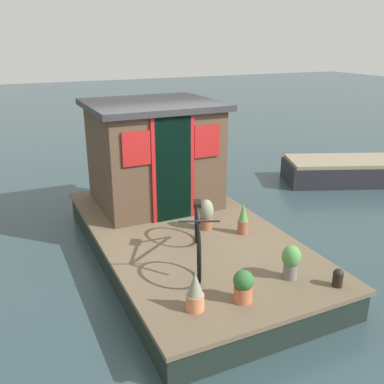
{
  "coord_description": "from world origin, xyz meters",
  "views": [
    {
      "loc": [
        -5.52,
        2.49,
        3.26
      ],
      "look_at": [
        -0.2,
        0.0,
        1.15
      ],
      "focal_mm": 40.26,
      "sensor_mm": 36.0,
      "label": 1
    }
  ],
  "objects_px": {
    "potted_plant_sage": "(291,260)",
    "mooring_bollard": "(338,277)",
    "potted_plant_geranium": "(243,219)",
    "potted_plant_succulent": "(206,214)",
    "bicycle": "(198,235)",
    "houseboat_cabin": "(154,153)",
    "potted_plant_thyme": "(243,286)",
    "dinghy_boat": "(348,171)",
    "potted_plant_mint": "(195,292)"
  },
  "relations": [
    {
      "from": "potted_plant_succulent",
      "to": "potted_plant_mint",
      "type": "height_order",
      "value": "potted_plant_succulent"
    },
    {
      "from": "houseboat_cabin",
      "to": "potted_plant_thyme",
      "type": "relative_size",
      "value": 5.66
    },
    {
      "from": "mooring_bollard",
      "to": "potted_plant_mint",
      "type": "bearing_deg",
      "value": 80.32
    },
    {
      "from": "dinghy_boat",
      "to": "potted_plant_geranium",
      "type": "bearing_deg",
      "value": 117.36
    },
    {
      "from": "potted_plant_thyme",
      "to": "mooring_bollard",
      "type": "distance_m",
      "value": 1.21
    },
    {
      "from": "houseboat_cabin",
      "to": "potted_plant_mint",
      "type": "height_order",
      "value": "houseboat_cabin"
    },
    {
      "from": "houseboat_cabin",
      "to": "potted_plant_sage",
      "type": "height_order",
      "value": "houseboat_cabin"
    },
    {
      "from": "potted_plant_succulent",
      "to": "potted_plant_sage",
      "type": "xyz_separation_m",
      "value": [
        -1.75,
        -0.28,
        -0.0
      ]
    },
    {
      "from": "mooring_bollard",
      "to": "potted_plant_geranium",
      "type": "bearing_deg",
      "value": 8.05
    },
    {
      "from": "potted_plant_geranium",
      "to": "bicycle",
      "type": "bearing_deg",
      "value": 114.21
    },
    {
      "from": "bicycle",
      "to": "potted_plant_sage",
      "type": "xyz_separation_m",
      "value": [
        -0.92,
        -0.83,
        -0.12
      ]
    },
    {
      "from": "potted_plant_sage",
      "to": "potted_plant_succulent",
      "type": "bearing_deg",
      "value": 9.02
    },
    {
      "from": "bicycle",
      "to": "mooring_bollard",
      "type": "relative_size",
      "value": 6.99
    },
    {
      "from": "houseboat_cabin",
      "to": "mooring_bollard",
      "type": "xyz_separation_m",
      "value": [
        -3.57,
        -0.99,
        -0.79
      ]
    },
    {
      "from": "potted_plant_sage",
      "to": "dinghy_boat",
      "type": "xyz_separation_m",
      "value": [
        3.59,
        -4.45,
        -0.41
      ]
    },
    {
      "from": "potted_plant_thyme",
      "to": "potted_plant_sage",
      "type": "relative_size",
      "value": 0.87
    },
    {
      "from": "potted_plant_thyme",
      "to": "potted_plant_geranium",
      "type": "bearing_deg",
      "value": -31.45
    },
    {
      "from": "potted_plant_geranium",
      "to": "potted_plant_sage",
      "type": "height_order",
      "value": "potted_plant_geranium"
    },
    {
      "from": "houseboat_cabin",
      "to": "bicycle",
      "type": "distance_m",
      "value": 2.34
    },
    {
      "from": "houseboat_cabin",
      "to": "potted_plant_succulent",
      "type": "xyz_separation_m",
      "value": [
        -1.43,
        -0.31,
        -0.67
      ]
    },
    {
      "from": "potted_plant_succulent",
      "to": "bicycle",
      "type": "bearing_deg",
      "value": 146.24
    },
    {
      "from": "houseboat_cabin",
      "to": "mooring_bollard",
      "type": "height_order",
      "value": "houseboat_cabin"
    },
    {
      "from": "dinghy_boat",
      "to": "bicycle",
      "type": "bearing_deg",
      "value": 116.79
    },
    {
      "from": "bicycle",
      "to": "potted_plant_thyme",
      "type": "xyz_separation_m",
      "value": [
        -1.1,
        -0.04,
        -0.16
      ]
    },
    {
      "from": "bicycle",
      "to": "mooring_bollard",
      "type": "distance_m",
      "value": 1.81
    },
    {
      "from": "houseboat_cabin",
      "to": "potted_plant_sage",
      "type": "relative_size",
      "value": 4.92
    },
    {
      "from": "bicycle",
      "to": "dinghy_boat",
      "type": "bearing_deg",
      "value": -63.21
    },
    {
      "from": "bicycle",
      "to": "potted_plant_thyme",
      "type": "height_order",
      "value": "bicycle"
    },
    {
      "from": "potted_plant_succulent",
      "to": "dinghy_boat",
      "type": "distance_m",
      "value": 5.09
    },
    {
      "from": "potted_plant_geranium",
      "to": "dinghy_boat",
      "type": "relative_size",
      "value": 0.16
    },
    {
      "from": "bicycle",
      "to": "potted_plant_sage",
      "type": "distance_m",
      "value": 1.24
    },
    {
      "from": "potted_plant_geranium",
      "to": "dinghy_boat",
      "type": "height_order",
      "value": "potted_plant_geranium"
    },
    {
      "from": "bicycle",
      "to": "potted_plant_mint",
      "type": "bearing_deg",
      "value": 152.9
    },
    {
      "from": "potted_plant_sage",
      "to": "mooring_bollard",
      "type": "distance_m",
      "value": 0.57
    },
    {
      "from": "potted_plant_mint",
      "to": "dinghy_boat",
      "type": "bearing_deg",
      "value": -57.59
    },
    {
      "from": "potted_plant_geranium",
      "to": "houseboat_cabin",
      "type": "bearing_deg",
      "value": 22.1
    },
    {
      "from": "mooring_bollard",
      "to": "potted_plant_thyme",
      "type": "bearing_deg",
      "value": 79.78
    },
    {
      "from": "potted_plant_geranium",
      "to": "potted_plant_succulent",
      "type": "bearing_deg",
      "value": 48.13
    },
    {
      "from": "houseboat_cabin",
      "to": "bicycle",
      "type": "xyz_separation_m",
      "value": [
        -2.26,
        0.24,
        -0.55
      ]
    },
    {
      "from": "houseboat_cabin",
      "to": "potted_plant_succulent",
      "type": "height_order",
      "value": "houseboat_cabin"
    },
    {
      "from": "houseboat_cabin",
      "to": "potted_plant_thyme",
      "type": "xyz_separation_m",
      "value": [
        -3.36,
        0.2,
        -0.71
      ]
    },
    {
      "from": "houseboat_cabin",
      "to": "potted_plant_mint",
      "type": "bearing_deg",
      "value": 166.91
    },
    {
      "from": "potted_plant_mint",
      "to": "houseboat_cabin",
      "type": "bearing_deg",
      "value": -13.09
    },
    {
      "from": "bicycle",
      "to": "dinghy_boat",
      "type": "distance_m",
      "value": 5.94
    },
    {
      "from": "potted_plant_succulent",
      "to": "potted_plant_mint",
      "type": "xyz_separation_m",
      "value": [
        -1.84,
        1.07,
        -0.03
      ]
    },
    {
      "from": "houseboat_cabin",
      "to": "potted_plant_thyme",
      "type": "bearing_deg",
      "value": 176.53
    },
    {
      "from": "potted_plant_geranium",
      "to": "potted_plant_sage",
      "type": "relative_size",
      "value": 1.12
    },
    {
      "from": "bicycle",
      "to": "dinghy_boat",
      "type": "height_order",
      "value": "bicycle"
    },
    {
      "from": "potted_plant_thyme",
      "to": "mooring_bollard",
      "type": "xyz_separation_m",
      "value": [
        -0.21,
        -1.19,
        -0.08
      ]
    },
    {
      "from": "houseboat_cabin",
      "to": "potted_plant_thyme",
      "type": "height_order",
      "value": "houseboat_cabin"
    }
  ]
}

